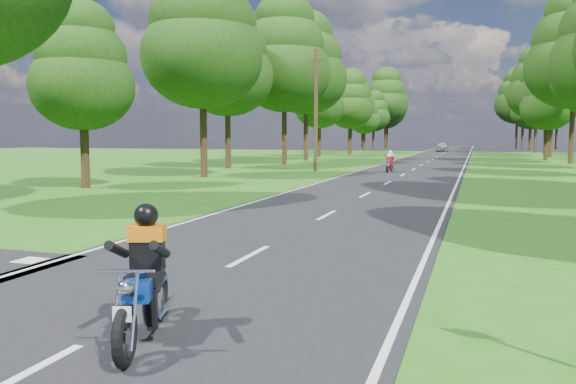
% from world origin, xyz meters
% --- Properties ---
extents(ground, '(160.00, 160.00, 0.00)m').
position_xyz_m(ground, '(0.00, 0.00, 0.00)').
color(ground, '#235B14').
rests_on(ground, ground).
extents(main_road, '(7.00, 140.00, 0.02)m').
position_xyz_m(main_road, '(0.00, 50.00, 0.01)').
color(main_road, black).
rests_on(main_road, ground).
extents(road_markings, '(7.40, 140.00, 0.01)m').
position_xyz_m(road_markings, '(-0.14, 48.13, 0.02)').
color(road_markings, silver).
rests_on(road_markings, main_road).
extents(treeline, '(40.00, 115.35, 14.78)m').
position_xyz_m(treeline, '(1.43, 60.06, 8.25)').
color(treeline, black).
rests_on(treeline, ground).
extents(telegraph_pole, '(1.20, 0.26, 8.00)m').
position_xyz_m(telegraph_pole, '(-6.00, 28.00, 4.07)').
color(telegraph_pole, '#382616').
rests_on(telegraph_pole, ground).
extents(rider_near_blue, '(1.21, 1.99, 1.57)m').
position_xyz_m(rider_near_blue, '(0.59, -2.58, 0.81)').
color(rider_near_blue, '#0E369B').
rests_on(rider_near_blue, main_road).
extents(rider_far_red, '(0.62, 1.70, 1.40)m').
position_xyz_m(rider_far_red, '(-1.14, 28.42, 0.72)').
color(rider_far_red, '#AA0D1E').
rests_on(rider_far_red, main_road).
extents(distant_car, '(1.76, 4.18, 1.41)m').
position_xyz_m(distant_car, '(-0.64, 77.36, 0.73)').
color(distant_car, '#AAACB1').
rests_on(distant_car, main_road).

